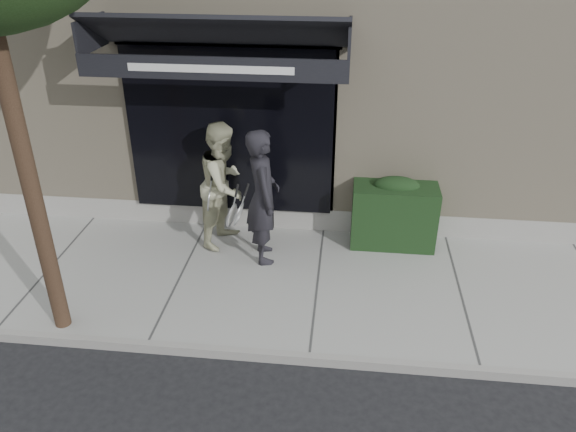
# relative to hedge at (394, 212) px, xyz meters

# --- Properties ---
(ground) EXTENTS (80.00, 80.00, 0.00)m
(ground) POSITION_rel_hedge_xyz_m (-1.10, -1.25, -0.66)
(ground) COLOR black
(ground) RESTS_ON ground
(sidewalk) EXTENTS (20.00, 3.00, 0.12)m
(sidewalk) POSITION_rel_hedge_xyz_m (-1.10, -1.25, -0.60)
(sidewalk) COLOR #9A9A95
(sidewalk) RESTS_ON ground
(curb) EXTENTS (20.00, 0.10, 0.14)m
(curb) POSITION_rel_hedge_xyz_m (-1.10, -2.80, -0.59)
(curb) COLOR gray
(curb) RESTS_ON ground
(building_facade) EXTENTS (14.30, 8.04, 5.64)m
(building_facade) POSITION_rel_hedge_xyz_m (-1.11, 3.71, 2.08)
(building_facade) COLOR #B9A98D
(building_facade) RESTS_ON ground
(hedge) EXTENTS (1.30, 0.70, 1.14)m
(hedge) POSITION_rel_hedge_xyz_m (0.00, 0.00, 0.00)
(hedge) COLOR black
(hedge) RESTS_ON sidewalk
(pedestrian_front) EXTENTS (0.85, 0.89, 2.06)m
(pedestrian_front) POSITION_rel_hedge_xyz_m (-1.97, -0.67, 0.49)
(pedestrian_front) COLOR black
(pedestrian_front) RESTS_ON sidewalk
(pedestrian_back) EXTENTS (1.02, 1.15, 1.98)m
(pedestrian_back) POSITION_rel_hedge_xyz_m (-2.63, -0.23, 0.45)
(pedestrian_back) COLOR #BABA95
(pedestrian_back) RESTS_ON sidewalk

